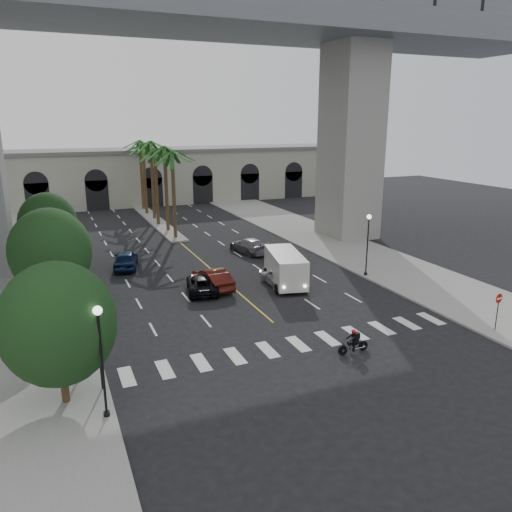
{
  "coord_description": "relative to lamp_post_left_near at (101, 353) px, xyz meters",
  "views": [
    {
      "loc": [
        -12.89,
        -25.52,
        12.84
      ],
      "look_at": [
        0.45,
        6.0,
        3.48
      ],
      "focal_mm": 35.0,
      "sensor_mm": 36.0,
      "label": 1
    }
  ],
  "objects": [
    {
      "name": "pedestrian_a",
      "position": [
        -1.8,
        8.88,
        -2.26
      ],
      "size": [
        0.64,
        0.47,
        1.62
      ],
      "primitive_type": "imported",
      "rotation": [
        0.0,
        0.0,
        0.14
      ],
      "color": "black",
      "rests_on": "sidewalk_left"
    },
    {
      "name": "palm_b",
      "position": [
        11.5,
        37.0,
        6.15
      ],
      "size": [
        3.2,
        3.2,
        10.6
      ],
      "color": "#47331E",
      "rests_on": "ground"
    },
    {
      "name": "palm_d",
      "position": [
        11.55,
        45.0,
        6.43
      ],
      "size": [
        3.2,
        3.2,
        10.9
      ],
      "color": "#47331E",
      "rests_on": "ground"
    },
    {
      "name": "car_e",
      "position": [
        4.47,
        23.42,
        -2.39
      ],
      "size": [
        2.98,
        5.22,
        1.67
      ],
      "primitive_type": "imported",
      "rotation": [
        0.0,
        0.0,
        2.92
      ],
      "color": "#0E1E43",
      "rests_on": "ground"
    },
    {
      "name": "bridge",
      "position": [
        14.82,
        27.0,
        15.29
      ],
      "size": [
        75.0,
        13.0,
        26.0
      ],
      "color": "gray",
      "rests_on": "ground"
    },
    {
      "name": "car_b",
      "position": [
        9.9,
        15.09,
        -2.41
      ],
      "size": [
        2.13,
        5.08,
        1.63
      ],
      "primitive_type": "imported",
      "rotation": [
        0.0,
        0.0,
        3.22
      ],
      "color": "#42120D",
      "rests_on": "ground"
    },
    {
      "name": "lamp_post_left_near",
      "position": [
        0.0,
        0.0,
        0.0
      ],
      "size": [
        0.4,
        0.4,
        5.35
      ],
      "color": "black",
      "rests_on": "ground"
    },
    {
      "name": "motorcycle_rider",
      "position": [
        13.8,
        1.26,
        -2.57
      ],
      "size": [
        2.0,
        0.54,
        1.44
      ],
      "rotation": [
        0.0,
        0.0,
        0.04
      ],
      "color": "black",
      "rests_on": "ground"
    },
    {
      "name": "sidewalk_left",
      "position": [
        -3.6,
        20.0,
        -3.15
      ],
      "size": [
        8.0,
        100.0,
        0.15
      ],
      "primitive_type": "cube",
      "color": "gray",
      "rests_on": "ground"
    },
    {
      "name": "car_c",
      "position": [
        8.89,
        14.65,
        -2.55
      ],
      "size": [
        3.18,
        5.18,
        1.34
      ],
      "primitive_type": "imported",
      "rotation": [
        0.0,
        0.0,
        2.93
      ],
      "color": "black",
      "rests_on": "ground"
    },
    {
      "name": "car_a",
      "position": [
        14.92,
        13.79,
        -2.54
      ],
      "size": [
        1.67,
        4.02,
        1.36
      ],
      "primitive_type": "imported",
      "rotation": [
        0.0,
        0.0,
        3.13
      ],
      "color": "#A8A9AD",
      "rests_on": "ground"
    },
    {
      "name": "traffic_signal_near",
      "position": [
        0.1,
        2.5,
        -0.71
      ],
      "size": [
        0.25,
        0.18,
        3.65
      ],
      "color": "black",
      "rests_on": "ground"
    },
    {
      "name": "pier_building",
      "position": [
        11.4,
        60.0,
        1.04
      ],
      "size": [
        71.0,
        10.5,
        8.5
      ],
      "color": "#B1AF9F",
      "rests_on": "ground"
    },
    {
      "name": "palm_a",
      "position": [
        11.4,
        33.0,
        5.88
      ],
      "size": [
        3.2,
        3.2,
        10.3
      ],
      "color": "#47331E",
      "rests_on": "ground"
    },
    {
      "name": "street_tree_mid",
      "position": [
        -1.6,
        15.0,
        0.99
      ],
      "size": [
        5.44,
        5.44,
        7.21
      ],
      "color": "#382616",
      "rests_on": "ground"
    },
    {
      "name": "palm_f",
      "position": [
        11.6,
        53.0,
        6.24
      ],
      "size": [
        3.2,
        3.2,
        10.7
      ],
      "color": "#47331E",
      "rests_on": "ground"
    },
    {
      "name": "ground",
      "position": [
        11.4,
        5.0,
        -3.22
      ],
      "size": [
        140.0,
        140.0,
        0.0
      ],
      "primitive_type": "plane",
      "color": "black",
      "rests_on": "ground"
    },
    {
      "name": "sidewalk_right",
      "position": [
        26.4,
        20.0,
        -3.15
      ],
      "size": [
        8.0,
        100.0,
        0.15
      ],
      "primitive_type": "cube",
      "color": "gray",
      "rests_on": "ground"
    },
    {
      "name": "palm_e",
      "position": [
        11.3,
        49.0,
        5.97
      ],
      "size": [
        3.2,
        3.2,
        10.4
      ],
      "color": "#47331E",
      "rests_on": "ground"
    },
    {
      "name": "car_d",
      "position": [
        16.66,
        24.09,
        -2.47
      ],
      "size": [
        3.0,
        5.45,
        1.49
      ],
      "primitive_type": "imported",
      "rotation": [
        0.0,
        0.0,
        3.33
      ],
      "color": "slate",
      "rests_on": "ground"
    },
    {
      "name": "cargo_van",
      "position": [
        15.57,
        13.74,
        -1.76
      ],
      "size": [
        3.64,
        6.53,
        2.63
      ],
      "rotation": [
        0.0,
        0.0,
        -0.23
      ],
      "color": "silver",
      "rests_on": "ground"
    },
    {
      "name": "median",
      "position": [
        11.4,
        43.0,
        -3.12
      ],
      "size": [
        2.0,
        24.0,
        0.2
      ],
      "primitive_type": "cube",
      "color": "gray",
      "rests_on": "ground"
    },
    {
      "name": "lamp_post_right",
      "position": [
        22.8,
        13.0,
        0.0
      ],
      "size": [
        0.4,
        0.4,
        5.35
      ],
      "color": "black",
      "rests_on": "ground"
    },
    {
      "name": "lamp_post_left_far",
      "position": [
        0.0,
        21.0,
        0.0
      ],
      "size": [
        0.4,
        0.4,
        5.35
      ],
      "color": "black",
      "rests_on": "ground"
    },
    {
      "name": "do_not_enter_sign",
      "position": [
        23.55,
        0.23,
        -1.37
      ],
      "size": [
        0.62,
        0.11,
        2.55
      ],
      "rotation": [
        0.0,
        0.0,
        0.13
      ],
      "color": "black",
      "rests_on": "ground"
    },
    {
      "name": "street_tree_near",
      "position": [
        -1.6,
        2.0,
        0.8
      ],
      "size": [
        5.2,
        5.2,
        6.89
      ],
      "color": "#382616",
      "rests_on": "ground"
    },
    {
      "name": "street_tree_far",
      "position": [
        -1.6,
        27.0,
        0.68
      ],
      "size": [
        5.04,
        5.04,
        6.68
      ],
      "color": "#382616",
      "rests_on": "ground"
    },
    {
      "name": "palm_c",
      "position": [
        11.2,
        41.0,
        5.69
      ],
      "size": [
        3.2,
        3.2,
        10.1
      ],
      "color": "#47331E",
      "rests_on": "ground"
    },
    {
      "name": "traffic_signal_far",
      "position": [
        0.1,
        6.5,
        -0.71
      ],
      "size": [
        0.25,
        0.18,
        3.65
      ],
      "color": "black",
      "rests_on": "ground"
    }
  ]
}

